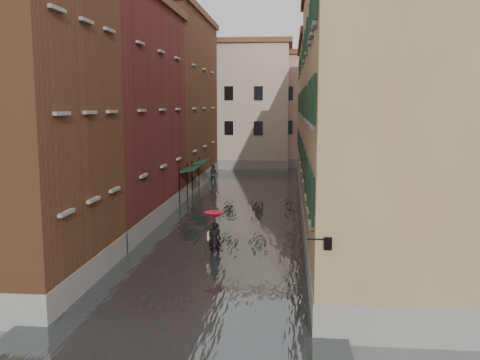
% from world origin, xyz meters
% --- Properties ---
extents(ground, '(120.00, 120.00, 0.00)m').
position_xyz_m(ground, '(0.00, 0.00, 0.00)').
color(ground, '#535355').
rests_on(ground, ground).
extents(floodwater, '(10.00, 60.00, 0.20)m').
position_xyz_m(floodwater, '(0.00, 13.00, 0.10)').
color(floodwater, '#43494B').
rests_on(floodwater, ground).
extents(building_left_near, '(6.00, 8.00, 13.00)m').
position_xyz_m(building_left_near, '(-7.00, -2.00, 6.50)').
color(building_left_near, brown).
rests_on(building_left_near, ground).
extents(building_left_mid, '(6.00, 14.00, 12.50)m').
position_xyz_m(building_left_mid, '(-7.00, 9.00, 6.25)').
color(building_left_mid, maroon).
rests_on(building_left_mid, ground).
extents(building_left_far, '(6.00, 16.00, 14.00)m').
position_xyz_m(building_left_far, '(-7.00, 24.00, 7.00)').
color(building_left_far, brown).
rests_on(building_left_far, ground).
extents(building_right_near, '(6.00, 8.00, 11.50)m').
position_xyz_m(building_right_near, '(7.00, -2.00, 5.75)').
color(building_right_near, '#926A4B').
rests_on(building_right_near, ground).
extents(building_right_mid, '(6.00, 14.00, 13.00)m').
position_xyz_m(building_right_mid, '(7.00, 9.00, 6.50)').
color(building_right_mid, '#947859').
rests_on(building_right_mid, ground).
extents(building_right_far, '(6.00, 16.00, 11.50)m').
position_xyz_m(building_right_far, '(7.00, 24.00, 5.75)').
color(building_right_far, '#926A4B').
rests_on(building_right_far, ground).
extents(building_end_cream, '(12.00, 9.00, 13.00)m').
position_xyz_m(building_end_cream, '(-3.00, 38.00, 6.50)').
color(building_end_cream, beige).
rests_on(building_end_cream, ground).
extents(building_end_pink, '(10.00, 9.00, 12.00)m').
position_xyz_m(building_end_pink, '(6.00, 40.00, 6.00)').
color(building_end_pink, tan).
rests_on(building_end_pink, ground).
extents(awning_near, '(1.09, 2.80, 2.80)m').
position_xyz_m(awning_near, '(-3.49, 14.68, 2.46)').
color(awning_near, '#163222').
rests_on(awning_near, ground).
extents(awning_far, '(1.09, 3.00, 2.80)m').
position_xyz_m(awning_far, '(-3.49, 19.36, 2.47)').
color(awning_far, '#163222').
rests_on(awning_far, ground).
extents(wall_lantern, '(0.71, 0.22, 0.35)m').
position_xyz_m(wall_lantern, '(4.33, -6.00, 3.01)').
color(wall_lantern, black).
rests_on(wall_lantern, ground).
extents(window_planters, '(0.59, 7.99, 0.84)m').
position_xyz_m(window_planters, '(4.12, -0.77, 3.51)').
color(window_planters, brown).
rests_on(window_planters, ground).
extents(pedestrian_main, '(0.97, 0.97, 2.06)m').
position_xyz_m(pedestrian_main, '(-0.11, 2.60, 1.27)').
color(pedestrian_main, black).
rests_on(pedestrian_main, ground).
extents(pedestrian_far, '(0.86, 0.68, 1.73)m').
position_xyz_m(pedestrian_far, '(-3.31, 24.60, 0.86)').
color(pedestrian_far, black).
rests_on(pedestrian_far, ground).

